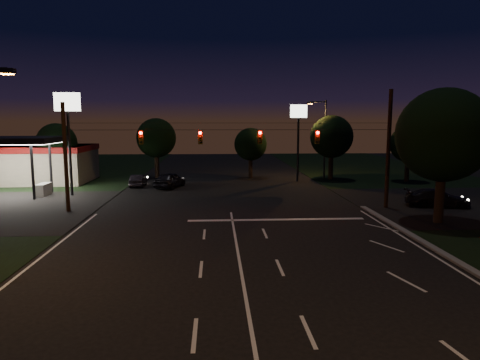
{
  "coord_description": "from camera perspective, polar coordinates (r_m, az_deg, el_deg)",
  "views": [
    {
      "loc": [
        -1.11,
        -16.67,
        6.65
      ],
      "look_at": [
        0.41,
        9.64,
        3.0
      ],
      "focal_mm": 32.0,
      "sensor_mm": 36.0,
      "label": 1
    }
  ],
  "objects": [
    {
      "name": "tree_far_a",
      "position": [
        49.79,
        -23.19,
        4.49
      ],
      "size": [
        4.2,
        4.2,
        6.42
      ],
      "color": "black",
      "rests_on": "ground"
    },
    {
      "name": "tree_far_e",
      "position": [
        50.48,
        21.5,
        4.46
      ],
      "size": [
        4.0,
        4.0,
        6.18
      ],
      "color": "black",
      "rests_on": "ground"
    },
    {
      "name": "utility_pole_left",
      "position": [
        34.15,
        -21.89,
        -3.92
      ],
      "size": [
        0.28,
        0.28,
        8.0
      ],
      "primitive_type": "cylinder",
      "color": "black",
      "rests_on": "ground"
    },
    {
      "name": "ground",
      "position": [
        17.98,
        0.47,
        -13.82
      ],
      "size": [
        140.0,
        140.0,
        0.0
      ],
      "primitive_type": "plane",
      "color": "black",
      "rests_on": "ground"
    },
    {
      "name": "car_oncoming_b",
      "position": [
        44.86,
        -13.41,
        -0.07
      ],
      "size": [
        1.3,
        3.69,
        1.21
      ],
      "primitive_type": "imported",
      "rotation": [
        0.0,
        0.0,
        3.15
      ],
      "color": "black",
      "rests_on": "ground"
    },
    {
      "name": "car_oncoming_a",
      "position": [
        43.47,
        -9.32,
        0.02
      ],
      "size": [
        3.19,
        4.91,
        1.55
      ],
      "primitive_type": "imported",
      "rotation": [
        0.0,
        0.0,
        2.82
      ],
      "color": "black",
      "rests_on": "ground"
    },
    {
      "name": "utility_pole_right",
      "position": [
        34.92,
        18.84,
        -3.52
      ],
      "size": [
        0.3,
        0.3,
        9.0
      ],
      "primitive_type": "cylinder",
      "color": "black",
      "rests_on": "ground"
    },
    {
      "name": "tree_right_near",
      "position": [
        30.58,
        25.4,
        5.3
      ],
      "size": [
        6.0,
        6.0,
        8.76
      ],
      "color": "black",
      "rests_on": "ground"
    },
    {
      "name": "tree_far_b",
      "position": [
        51.3,
        -11.06,
        5.46
      ],
      "size": [
        4.6,
        4.6,
        6.98
      ],
      "color": "black",
      "rests_on": "ground"
    },
    {
      "name": "pole_sign_right",
      "position": [
        47.55,
        7.79,
        7.32
      ],
      "size": [
        1.8,
        0.3,
        8.4
      ],
      "color": "black",
      "rests_on": "ground"
    },
    {
      "name": "cross_street_right",
      "position": [
        39.46,
        29.13,
        -2.83
      ],
      "size": [
        20.0,
        16.0,
        0.02
      ],
      "primitive_type": "cube",
      "color": "black",
      "rests_on": "ground"
    },
    {
      "name": "stop_bar",
      "position": [
        29.23,
        4.88,
        -5.28
      ],
      "size": [
        12.0,
        0.5,
        0.01
      ],
      "primitive_type": "cube",
      "color": "silver",
      "rests_on": "ground"
    },
    {
      "name": "gas_station",
      "position": [
        51.61,
        -27.03,
        2.28
      ],
      "size": [
        14.2,
        16.1,
        5.25
      ],
      "color": "gray",
      "rests_on": "ground"
    },
    {
      "name": "street_light_right_far",
      "position": [
        50.23,
        10.98,
        6.13
      ],
      "size": [
        2.2,
        0.35,
        9.0
      ],
      "color": "black",
      "rests_on": "ground"
    },
    {
      "name": "signal_span",
      "position": [
        31.68,
        -1.31,
        5.81
      ],
      "size": [
        24.0,
        0.4,
        1.56
      ],
      "color": "black",
      "rests_on": "ground"
    },
    {
      "name": "tree_far_c",
      "position": [
        50.02,
        1.43,
        4.73
      ],
      "size": [
        3.8,
        3.8,
        5.86
      ],
      "color": "black",
      "rests_on": "ground"
    },
    {
      "name": "tree_far_d",
      "position": [
        49.61,
        12.1,
        5.6
      ],
      "size": [
        4.8,
        4.8,
        7.3
      ],
      "color": "black",
      "rests_on": "ground"
    },
    {
      "name": "car_cross",
      "position": [
        36.65,
        24.85,
        -2.21
      ],
      "size": [
        5.05,
        2.84,
        1.38
      ],
      "primitive_type": "imported",
      "rotation": [
        0.0,
        0.0,
        1.37
      ],
      "color": "black",
      "rests_on": "ground"
    },
    {
      "name": "pole_sign_left_near",
      "position": [
        40.76,
        -21.96,
        7.78
      ],
      "size": [
        2.2,
        0.3,
        9.1
      ],
      "color": "black",
      "rests_on": "ground"
    }
  ]
}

